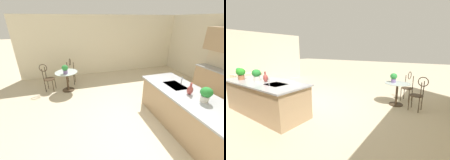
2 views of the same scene
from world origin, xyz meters
The scene contains 13 objects.
ground_plane centered at (0.00, 0.00, 0.00)m, with size 40.00×40.00×0.00m, color beige.
wall_right centered at (4.26, 0.00, 1.35)m, with size 0.12×7.80×2.70m, color beige.
kitchen_island centered at (0.30, 0.85, 0.46)m, with size 2.80×1.06×0.92m.
bistro_table centered at (-2.64, -1.92, 0.45)m, with size 0.80×0.80×0.74m.
chair_near_window centered at (-2.85, -2.62, 0.57)m, with size 0.45×0.51×1.04m.
chair_by_island centered at (-3.28, -1.77, 0.57)m, with size 0.51×0.44×1.04m.
sink_faucet centered at (-0.25, 1.03, 1.03)m, with size 0.02×0.02×0.22m, color #B2B5BA.
writing_desk centered at (3.65, -0.18, 0.51)m, with size 0.60×1.20×0.74m.
potted_plant_on_table centered at (-2.50, -1.94, 0.92)m, with size 0.22×0.22×0.31m.
potted_plant_counter_far centered at (1.15, 1.07, 1.12)m, with size 0.24×0.24×0.34m.
potted_plant_counter_near centered at (0.60, 0.89, 1.11)m, with size 0.23×0.23×0.33m.
potted_plant_on_desk centered at (3.53, 0.17, 0.91)m, with size 0.21×0.21×0.29m.
vase_on_counter centered at (0.25, 0.83, 1.03)m, with size 0.13×0.13×0.29m.
Camera 2 is at (-3.69, 3.02, 1.79)m, focal length 23.76 mm.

